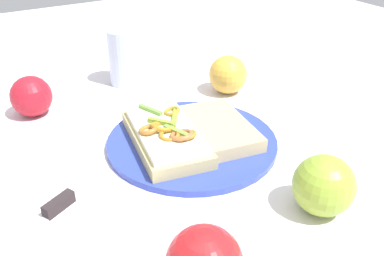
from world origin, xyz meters
name	(u,v)px	position (x,y,z in m)	size (l,w,h in m)	color
ground_plane	(192,144)	(0.00, 0.00, 0.00)	(2.00, 2.00, 0.00)	silver
plate	(192,142)	(0.00, 0.00, 0.01)	(0.27, 0.27, 0.01)	#3043B0
sandwich	(166,135)	(-0.04, 0.01, 0.03)	(0.13, 0.20, 0.04)	tan
bread_slice_side	(217,128)	(0.04, -0.01, 0.02)	(0.16, 0.09, 0.02)	tan
apple_0	(31,96)	(-0.19, 0.23, 0.04)	(0.07, 0.07, 0.07)	#AD1925
apple_1	(228,75)	(0.16, 0.13, 0.04)	(0.08, 0.08, 0.08)	gold
apple_2	(324,185)	(0.06, -0.22, 0.04)	(0.08, 0.08, 0.08)	#8DB134
drinking_glass	(125,57)	(0.01, 0.28, 0.06)	(0.07, 0.07, 0.11)	silver
knife	(51,211)	(-0.24, -0.05, 0.01)	(0.10, 0.06, 0.02)	silver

